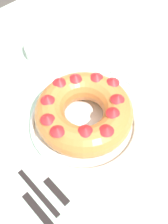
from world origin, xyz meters
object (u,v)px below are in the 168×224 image
bundt_cake (84,112)px  fork (27,179)px  side_bowl (48,48)px  napkin (136,66)px  serving_knife (26,196)px  serving_dish (84,123)px  cake_knife (47,181)px

bundt_cake → fork: 0.22m
side_bowl → napkin: 0.29m
serving_knife → serving_dish: bearing=6.5°
serving_knife → side_bowl: size_ratio=1.39×
bundt_cake → napkin: bundt_cake is taller
bundt_cake → napkin: size_ratio=1.59×
napkin → serving_dish: bearing=-170.8°
fork → serving_knife: serving_knife is taller
bundt_cake → side_bowl: (0.11, 0.29, -0.04)m
fork → napkin: bearing=10.0°
fork → bundt_cake: bearing=7.8°
fork → side_bowl: 0.44m
serving_dish → serving_knife: serving_dish is taller
side_bowl → napkin: (0.17, -0.24, -0.02)m
serving_knife → side_bowl: bearing=39.1°
serving_dish → fork: (-0.21, -0.02, -0.01)m
bundt_cake → napkin: (0.28, 0.04, -0.06)m
side_bowl → napkin: bearing=-55.8°
serving_dish → napkin: (0.28, 0.04, -0.01)m
fork → side_bowl: (0.32, 0.31, 0.02)m
serving_dish → cake_knife: serving_dish is taller
fork → side_bowl: size_ratio=1.31×
serving_knife → napkin: size_ratio=1.34×
serving_dish → side_bowl: side_bowl is taller
side_bowl → napkin: side_bowl is taller
cake_knife → bundt_cake: bearing=14.5°
side_bowl → serving_dish: bearing=-111.2°
bundt_cake → napkin: 0.29m
side_bowl → cake_knife: bearing=-129.8°
fork → napkin: size_ratio=1.26×
bundt_cake → side_bowl: size_ratio=1.65×
side_bowl → serving_knife: bearing=-135.5°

